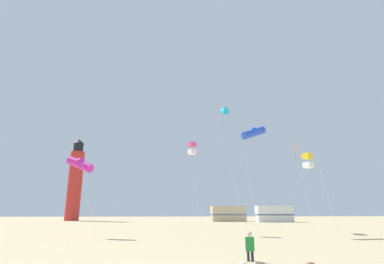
% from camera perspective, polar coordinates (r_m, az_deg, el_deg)
% --- Properties ---
extents(kite_flyer_standing, '(0.42, 0.55, 1.16)m').
position_cam_1_polar(kite_flyer_standing, '(12.69, 11.00, -20.52)').
color(kite_flyer_standing, '#238438').
rests_on(kite_flyer_standing, ground).
extents(kite_diamond_orange, '(1.46, 1.46, 7.71)m').
position_cam_1_polar(kite_diamond_orange, '(27.51, 19.09, -2.89)').
color(kite_diamond_orange, silver).
rests_on(kite_diamond_orange, ground).
extents(kite_tube_blue, '(2.57, 1.78, 9.57)m').
position_cam_1_polar(kite_tube_blue, '(27.88, 11.68, -0.09)').
color(kite_tube_blue, silver).
rests_on(kite_tube_blue, ground).
extents(kite_box_gold, '(2.19, 2.19, 6.23)m').
position_cam_1_polar(kite_box_gold, '(24.70, 21.26, -5.14)').
color(kite_box_gold, silver).
rests_on(kite_box_gold, ground).
extents(kite_tube_cyan, '(3.30, 2.95, 13.90)m').
position_cam_1_polar(kite_tube_cyan, '(35.03, 6.26, 4.02)').
color(kite_tube_cyan, silver).
rests_on(kite_tube_cyan, ground).
extents(kite_tube_magenta, '(2.82, 2.40, 6.38)m').
position_cam_1_polar(kite_tube_magenta, '(26.42, -20.58, -5.73)').
color(kite_tube_magenta, silver).
rests_on(kite_tube_magenta, ground).
extents(kite_box_rainbow, '(1.60, 1.40, 8.18)m').
position_cam_1_polar(kite_box_rainbow, '(27.99, 0.02, -3.15)').
color(kite_box_rainbow, silver).
rests_on(kite_box_rainbow, ground).
extents(lighthouse_distant, '(2.80, 2.80, 16.80)m').
position_cam_1_polar(lighthouse_distant, '(67.01, -21.43, -8.76)').
color(lighthouse_distant, red).
rests_on(lighthouse_distant, ground).
extents(rv_van_tan, '(6.58, 2.77, 2.80)m').
position_cam_1_polar(rv_van_tan, '(58.50, 6.93, -15.25)').
color(rv_van_tan, '#C6B28C').
rests_on(rv_van_tan, ground).
extents(rv_van_white, '(6.44, 2.34, 2.80)m').
position_cam_1_polar(rv_van_white, '(57.11, 15.41, -14.85)').
color(rv_van_white, white).
rests_on(rv_van_white, ground).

